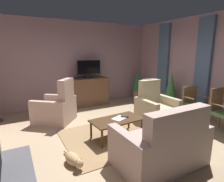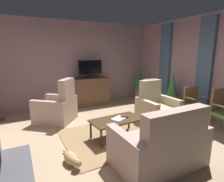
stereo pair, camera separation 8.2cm
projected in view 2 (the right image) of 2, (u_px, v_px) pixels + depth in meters
The scene contains 19 objects.
ground_plane at pixel (123, 139), 3.89m from camera, with size 6.02×6.55×0.04m, color tan.
wall_back at pixel (78, 64), 6.20m from camera, with size 6.02×0.10×2.79m, color gray.
wall_right_with_window at pixel (213, 67), 4.83m from camera, with size 0.10×6.55×2.79m, color #A6858B.
curtain_panel_near at pixel (205, 62), 4.90m from camera, with size 0.10×0.44×2.34m, color slate.
curtain_panel_far at pixel (165, 60), 6.20m from camera, with size 0.10×0.44×2.34m, color slate.
rug_central at pixel (117, 135), 4.01m from camera, with size 2.29×1.74×0.01m, color #8E704C.
tv_cabinet at pixel (90, 92), 6.24m from camera, with size 1.26×0.54×0.94m.
television at pixel (90, 69), 6.02m from camera, with size 0.80×0.20×0.59m.
coffee_table at pixel (117, 121), 3.86m from camera, with size 1.13×0.64×0.41m.
tv_remote at pixel (124, 117), 3.94m from camera, with size 0.17×0.05×0.02m, color black.
folded_newspaper at pixel (119, 118), 3.89m from camera, with size 0.30×0.22×0.01m, color silver.
sofa_floral at pixel (160, 146), 2.89m from camera, with size 1.42×0.90×1.03m.
armchair_near_window at pixel (57, 109), 4.78m from camera, with size 1.22×1.21×1.16m.
armchair_angled_to_table at pixel (156, 109), 4.80m from camera, with size 0.88×0.86×1.08m.
side_chair_beside_plant at pixel (223, 110), 4.06m from camera, with size 0.48×0.50×1.00m.
side_chair_far_end at pixel (194, 103), 4.70m from camera, with size 0.53×0.46×0.91m.
potted_plant_leafy_by_curtain at pixel (172, 90), 5.66m from camera, with size 0.44×0.44×1.20m.
potted_plant_on_hearth_side at pixel (139, 83), 6.75m from camera, with size 0.39×0.39×1.15m.
cat at pixel (72, 159), 2.97m from camera, with size 0.25×0.68×0.21m.
Camera 2 is at (-1.87, -3.06, 1.81)m, focal length 29.27 mm.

